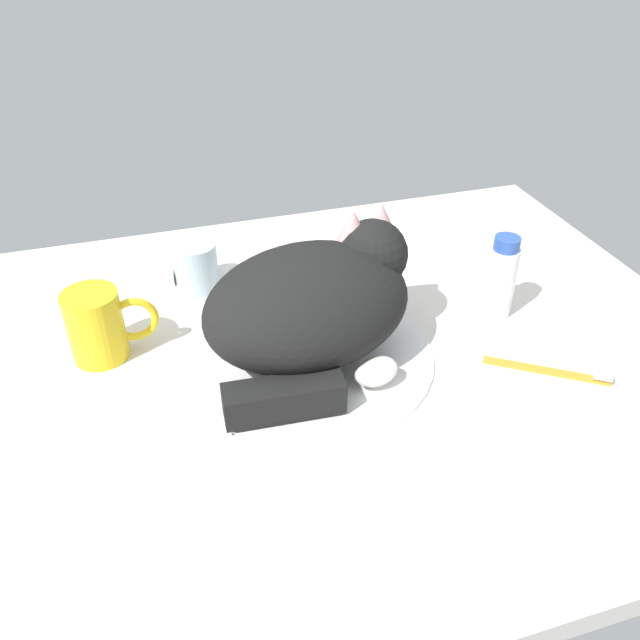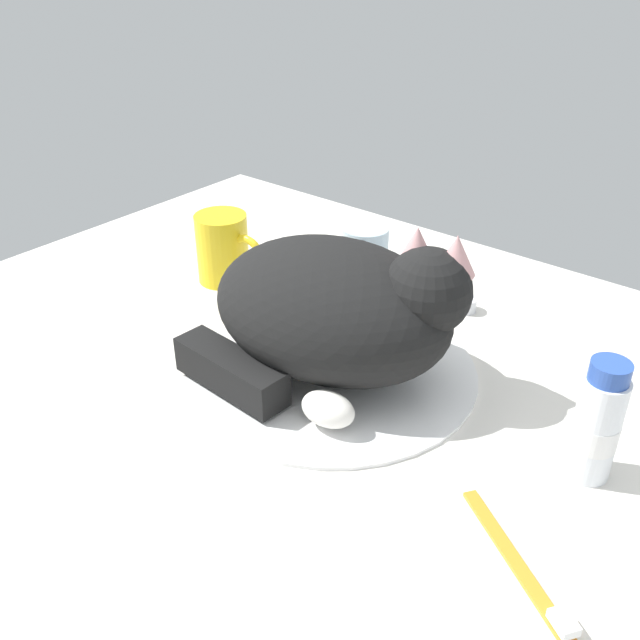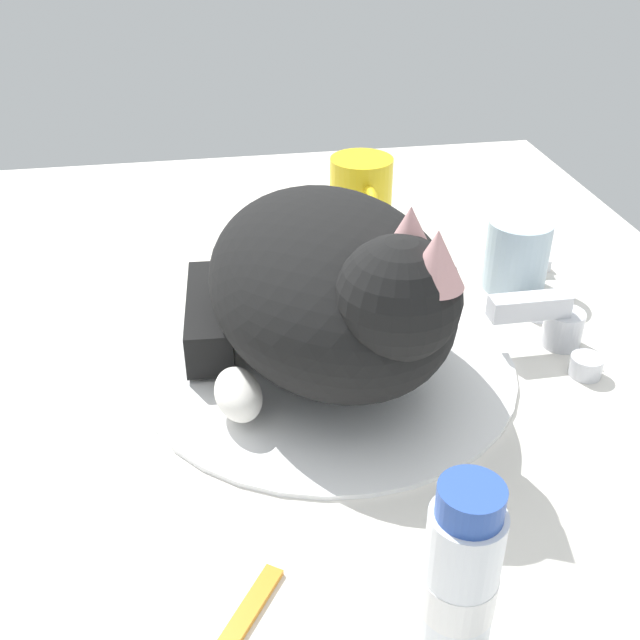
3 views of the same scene
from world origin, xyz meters
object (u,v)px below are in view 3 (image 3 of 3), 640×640
rinse_cup (517,255)px  toothpaste_bottle (460,578)px  coffee_mug (361,200)px  soap_bar (509,237)px  cat (332,289)px  faucet (553,324)px

rinse_cup → toothpaste_bottle: size_ratio=0.60×
coffee_mug → soap_bar: coffee_mug is taller
cat → rinse_cup: cat is taller
rinse_cup → toothpaste_bottle: 43.79cm
soap_bar → toothpaste_bottle: size_ratio=0.61×
soap_bar → rinse_cup: bearing=-16.7°
faucet → soap_bar: 18.08cm
coffee_mug → toothpaste_bottle: bearing=-6.8°
faucet → soap_bar: bearing=170.8°
faucet → cat: (0.99, -20.45, 6.14)cm
rinse_cup → cat: bearing=-60.6°
faucet → rinse_cup: (-11.00, 0.83, 1.42)cm
rinse_cup → soap_bar: 7.28cm
faucet → rinse_cup: bearing=175.7°
faucet → coffee_mug: 28.02cm
cat → coffee_mug: 27.60cm
coffee_mug → toothpaste_bottle: 53.70cm
coffee_mug → rinse_cup: bearing=42.7°
coffee_mug → toothpaste_bottle: toothpaste_bottle is taller
cat → rinse_cup: 24.88cm
soap_bar → cat: bearing=-51.1°
faucet → rinse_cup: rinse_cup is taller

